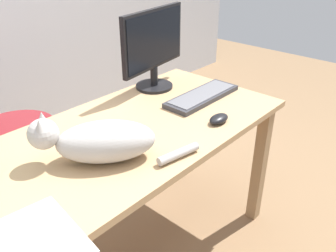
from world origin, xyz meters
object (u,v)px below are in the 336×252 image
at_px(keyboard, 202,96).
at_px(monitor, 154,46).
at_px(computer_mouse, 219,119).
at_px(office_chair, 10,152).
at_px(cat, 100,141).

bearing_deg(keyboard, monitor, 100.79).
bearing_deg(computer_mouse, office_chair, 117.74).
bearing_deg(keyboard, office_chair, 130.99).
distance_m(monitor, keyboard, 0.36).
height_order(office_chair, cat, office_chair).
relative_size(cat, computer_mouse, 4.45).
xyz_separation_m(office_chair, computer_mouse, (0.53, -1.01, 0.35)).
height_order(keyboard, cat, cat).
relative_size(monitor, computer_mouse, 4.35).
distance_m(keyboard, computer_mouse, 0.27).
xyz_separation_m(cat, computer_mouse, (0.53, -0.16, -0.06)).
bearing_deg(monitor, cat, -152.01).
relative_size(office_chair, computer_mouse, 8.70).
relative_size(monitor, keyboard, 1.09).
height_order(office_chair, keyboard, office_chair).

